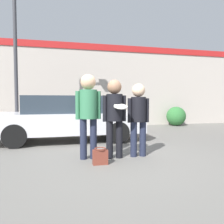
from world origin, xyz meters
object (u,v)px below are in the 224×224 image
at_px(person_middle_with_frisbee, 115,111).
at_px(parked_car_near, 67,118).
at_px(handbag, 100,156).
at_px(shrub, 176,116).
at_px(person_right, 138,114).
at_px(street_lamp, 23,34).
at_px(person_left, 88,108).

xyz_separation_m(person_middle_with_frisbee, parked_car_near, (-0.94, 2.38, -0.32)).
height_order(parked_car_near, handbag, parked_car_near).
bearing_deg(handbag, parked_car_near, 101.03).
relative_size(person_middle_with_frisbee, shrub, 1.80).
bearing_deg(person_right, street_lamp, 131.37).
distance_m(person_left, person_middle_with_frisbee, 0.58).
xyz_separation_m(person_left, shrub, (5.14, 5.23, -0.64)).
bearing_deg(person_right, handbag, -156.18).
height_order(person_left, person_middle_with_frisbee, person_left).
bearing_deg(person_left, street_lamp, 118.50).
bearing_deg(street_lamp, parked_car_near, -33.83).
xyz_separation_m(person_right, shrub, (4.00, 5.28, -0.50)).
bearing_deg(person_middle_with_frisbee, street_lamp, 125.07).
bearing_deg(person_right, parked_car_near, 122.59).
bearing_deg(parked_car_near, person_middle_with_frisbee, -68.51).
bearing_deg(shrub, handbag, -131.06).
bearing_deg(handbag, person_middle_with_frisbee, 45.08).
xyz_separation_m(person_right, street_lamp, (-2.89, 3.29, 2.52)).
bearing_deg(person_left, shrub, 45.48).
distance_m(person_middle_with_frisbee, parked_car_near, 2.58).
xyz_separation_m(person_left, handbag, (0.17, -0.48, -0.97)).
height_order(person_middle_with_frisbee, shrub, person_middle_with_frisbee).
relative_size(person_middle_with_frisbee, parked_car_near, 0.37).
bearing_deg(person_left, parked_car_near, 99.11).
relative_size(person_middle_with_frisbee, street_lamp, 0.31).
bearing_deg(person_left, person_middle_with_frisbee, -7.79).
relative_size(street_lamp, shrub, 5.87).
xyz_separation_m(person_left, person_middle_with_frisbee, (0.57, -0.08, -0.09)).
relative_size(person_right, parked_car_near, 0.36).
relative_size(person_left, person_right, 1.11).
xyz_separation_m(street_lamp, shrub, (6.89, 1.99, -3.02)).
bearing_deg(parked_car_near, street_lamp, 146.17).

